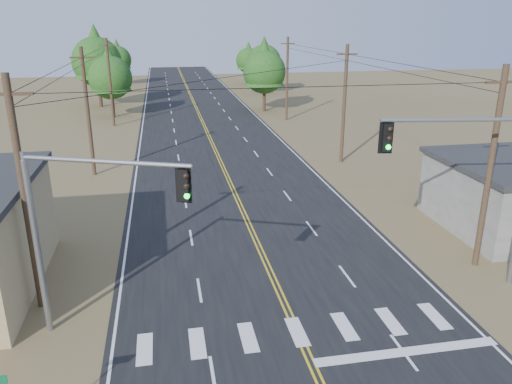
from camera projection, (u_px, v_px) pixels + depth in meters
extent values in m
cube|color=black|center=(226.00, 174.00, 40.44)|extent=(15.00, 200.00, 0.02)
cylinder|color=#4C3826|center=(25.00, 198.00, 20.26)|extent=(0.30, 0.30, 10.00)
cube|color=#4C3826|center=(8.00, 94.00, 18.89)|extent=(1.80, 0.12, 0.12)
cylinder|color=#4C3826|center=(88.00, 113.00, 38.83)|extent=(0.30, 0.30, 10.00)
cube|color=#4C3826|center=(82.00, 57.00, 37.46)|extent=(1.80, 0.12, 0.12)
cylinder|color=#4C3826|center=(110.00, 83.00, 57.41)|extent=(0.30, 0.30, 10.00)
cube|color=#4C3826|center=(107.00, 45.00, 56.04)|extent=(1.80, 0.12, 0.12)
cylinder|color=#4C3826|center=(490.00, 171.00, 23.94)|extent=(0.30, 0.30, 10.00)
cube|color=#4C3826|center=(504.00, 82.00, 22.56)|extent=(1.80, 0.12, 0.12)
cylinder|color=#4C3826|center=(344.00, 105.00, 42.51)|extent=(0.30, 0.30, 10.00)
cube|color=#4C3826|center=(347.00, 54.00, 41.14)|extent=(1.80, 0.12, 0.12)
cylinder|color=#4C3826|center=(287.00, 79.00, 61.09)|extent=(0.30, 0.30, 10.00)
cube|color=#4C3826|center=(288.00, 44.00, 59.72)|extent=(1.80, 0.12, 0.12)
cylinder|color=gray|center=(38.00, 250.00, 18.99)|extent=(0.24, 0.24, 7.13)
cylinder|color=gray|center=(23.00, 160.00, 17.83)|extent=(0.18, 0.18, 0.61)
cylinder|color=gray|center=(105.00, 162.00, 17.23)|extent=(5.92, 2.48, 0.16)
cube|color=black|center=(184.00, 185.00, 16.93)|extent=(0.44, 0.42, 1.12)
sphere|color=black|center=(186.00, 176.00, 16.67)|extent=(0.20, 0.20, 0.20)
sphere|color=black|center=(186.00, 186.00, 16.79)|extent=(0.20, 0.20, 0.20)
sphere|color=#0CE533|center=(187.00, 196.00, 16.90)|extent=(0.20, 0.20, 0.20)
cylinder|color=gray|center=(460.00, 120.00, 21.09)|extent=(6.83, 1.15, 0.18)
cube|color=black|center=(387.00, 137.00, 21.19)|extent=(0.43, 0.38, 1.22)
sphere|color=black|center=(390.00, 129.00, 20.88)|extent=(0.22, 0.22, 0.22)
sphere|color=black|center=(389.00, 138.00, 21.01)|extent=(0.22, 0.22, 0.22)
sphere|color=#0CE533|center=(388.00, 147.00, 21.14)|extent=(0.22, 0.22, 0.22)
cylinder|color=#3F2D1E|center=(113.00, 104.00, 64.02)|extent=(0.44, 0.44, 3.27)
cone|color=#1C4F16|center=(109.00, 68.00, 62.54)|extent=(5.08, 5.08, 5.81)
sphere|color=#1C4F16|center=(110.00, 78.00, 62.93)|extent=(5.44, 5.44, 5.44)
cylinder|color=#3F2D1E|center=(100.00, 92.00, 71.57)|extent=(0.50, 0.50, 4.13)
cone|color=#1C4F16|center=(96.00, 51.00, 69.70)|extent=(6.43, 6.43, 7.34)
sphere|color=#1C4F16|center=(97.00, 62.00, 70.18)|extent=(6.89, 6.89, 6.89)
cylinder|color=#3F2D1E|center=(119.00, 77.00, 96.19)|extent=(0.48, 0.48, 3.10)
cone|color=#1C4F16|center=(117.00, 54.00, 94.79)|extent=(4.82, 4.82, 5.50)
sphere|color=#1C4F16|center=(118.00, 60.00, 95.15)|extent=(5.16, 5.16, 5.16)
cylinder|color=#3F2D1E|center=(264.00, 99.00, 68.08)|extent=(0.44, 0.44, 3.46)
cone|color=#1C4F16|center=(264.00, 62.00, 66.51)|extent=(5.38, 5.38, 6.15)
sphere|color=#1C4F16|center=(264.00, 72.00, 66.92)|extent=(5.77, 5.77, 5.77)
cylinder|color=#3F2D1E|center=(264.00, 83.00, 85.22)|extent=(0.48, 0.48, 3.41)
cone|color=#1C4F16|center=(264.00, 54.00, 83.67)|extent=(5.31, 5.31, 6.06)
sphere|color=#1C4F16|center=(264.00, 62.00, 84.07)|extent=(5.69, 5.69, 5.69)
cylinder|color=#3F2D1E|center=(249.00, 76.00, 97.86)|extent=(0.45, 0.45, 2.90)
cone|color=#1C4F16|center=(248.00, 55.00, 96.54)|extent=(4.51, 4.51, 5.15)
sphere|color=#1C4F16|center=(248.00, 61.00, 96.88)|extent=(4.83, 4.83, 4.83)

